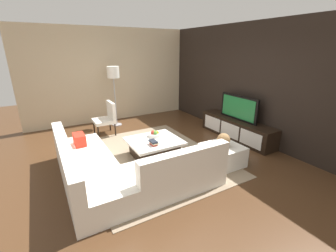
{
  "coord_description": "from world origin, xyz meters",
  "views": [
    {
      "loc": [
        3.85,
        -1.83,
        2.21
      ],
      "look_at": [
        -0.28,
        0.54,
        0.56
      ],
      "focal_mm": 24.2,
      "sensor_mm": 36.0,
      "label": 1
    }
  ],
  "objects_px": {
    "sectional_couch": "(119,169)",
    "accent_chair_near": "(107,116)",
    "television": "(239,108)",
    "fruit_bowl": "(154,134)",
    "decorative_ball": "(224,140)",
    "media_console": "(236,129)",
    "floor_lamp": "(113,76)",
    "coffee_table": "(154,148)",
    "ottoman": "(222,155)",
    "book_stack": "(154,143)"
  },
  "relations": [
    {
      "from": "media_console",
      "to": "floor_lamp",
      "type": "xyz_separation_m",
      "value": [
        -2.54,
        -2.34,
        1.22
      ]
    },
    {
      "from": "floor_lamp",
      "to": "fruit_bowl",
      "type": "xyz_separation_m",
      "value": [
        2.26,
        0.14,
        -1.03
      ]
    },
    {
      "from": "television",
      "to": "floor_lamp",
      "type": "bearing_deg",
      "value": -137.33
    },
    {
      "from": "accent_chair_near",
      "to": "floor_lamp",
      "type": "bearing_deg",
      "value": 136.86
    },
    {
      "from": "media_console",
      "to": "accent_chair_near",
      "type": "xyz_separation_m",
      "value": [
        -1.93,
        -2.77,
        0.24
      ]
    },
    {
      "from": "decorative_ball",
      "to": "book_stack",
      "type": "distance_m",
      "value": 1.37
    },
    {
      "from": "television",
      "to": "fruit_bowl",
      "type": "distance_m",
      "value": 2.25
    },
    {
      "from": "ottoman",
      "to": "book_stack",
      "type": "height_order",
      "value": "book_stack"
    },
    {
      "from": "media_console",
      "to": "television",
      "type": "height_order",
      "value": "television"
    },
    {
      "from": "media_console",
      "to": "ottoman",
      "type": "distance_m",
      "value": 1.56
    },
    {
      "from": "fruit_bowl",
      "to": "media_console",
      "type": "bearing_deg",
      "value": 82.82
    },
    {
      "from": "accent_chair_near",
      "to": "decorative_ball",
      "type": "bearing_deg",
      "value": 20.29
    },
    {
      "from": "television",
      "to": "book_stack",
      "type": "relative_size",
      "value": 5.52
    },
    {
      "from": "sectional_couch",
      "to": "decorative_ball",
      "type": "height_order",
      "value": "sectional_couch"
    },
    {
      "from": "coffee_table",
      "to": "fruit_bowl",
      "type": "bearing_deg",
      "value": 151.09
    },
    {
      "from": "sectional_couch",
      "to": "fruit_bowl",
      "type": "relative_size",
      "value": 9.0
    },
    {
      "from": "media_console",
      "to": "sectional_couch",
      "type": "xyz_separation_m",
      "value": [
        0.53,
        -3.27,
        0.02
      ]
    },
    {
      "from": "media_console",
      "to": "television",
      "type": "bearing_deg",
      "value": 90.0
    },
    {
      "from": "media_console",
      "to": "decorative_ball",
      "type": "height_order",
      "value": "decorative_ball"
    },
    {
      "from": "fruit_bowl",
      "to": "coffee_table",
      "type": "bearing_deg",
      "value": -28.91
    },
    {
      "from": "television",
      "to": "accent_chair_near",
      "type": "bearing_deg",
      "value": -124.89
    },
    {
      "from": "accent_chair_near",
      "to": "ottoman",
      "type": "xyz_separation_m",
      "value": [
        2.81,
        1.49,
        -0.29
      ]
    },
    {
      "from": "coffee_table",
      "to": "book_stack",
      "type": "bearing_deg",
      "value": -28.92
    },
    {
      "from": "television",
      "to": "book_stack",
      "type": "bearing_deg",
      "value": -87.11
    },
    {
      "from": "sectional_couch",
      "to": "floor_lamp",
      "type": "bearing_deg",
      "value": 163.21
    },
    {
      "from": "coffee_table",
      "to": "fruit_bowl",
      "type": "distance_m",
      "value": 0.31
    },
    {
      "from": "ottoman",
      "to": "book_stack",
      "type": "relative_size",
      "value": 3.36
    },
    {
      "from": "floor_lamp",
      "to": "sectional_couch",
      "type": "bearing_deg",
      "value": -16.79
    },
    {
      "from": "decorative_ball",
      "to": "book_stack",
      "type": "relative_size",
      "value": 1.23
    },
    {
      "from": "fruit_bowl",
      "to": "ottoman",
      "type": "bearing_deg",
      "value": 38.36
    },
    {
      "from": "coffee_table",
      "to": "floor_lamp",
      "type": "xyz_separation_m",
      "value": [
        -2.44,
        -0.04,
        1.27
      ]
    },
    {
      "from": "sectional_couch",
      "to": "floor_lamp",
      "type": "height_order",
      "value": "floor_lamp"
    },
    {
      "from": "accent_chair_near",
      "to": "ottoman",
      "type": "height_order",
      "value": "accent_chair_near"
    },
    {
      "from": "television",
      "to": "ottoman",
      "type": "bearing_deg",
      "value": -55.59
    },
    {
      "from": "floor_lamp",
      "to": "ottoman",
      "type": "xyz_separation_m",
      "value": [
        3.42,
        1.06,
        -1.27
      ]
    },
    {
      "from": "sectional_couch",
      "to": "floor_lamp",
      "type": "distance_m",
      "value": 3.43
    },
    {
      "from": "television",
      "to": "sectional_couch",
      "type": "xyz_separation_m",
      "value": [
        0.53,
        -3.27,
        -0.53
      ]
    },
    {
      "from": "coffee_table",
      "to": "accent_chair_near",
      "type": "relative_size",
      "value": 1.22
    },
    {
      "from": "coffee_table",
      "to": "floor_lamp",
      "type": "relative_size",
      "value": 0.62
    },
    {
      "from": "book_stack",
      "to": "accent_chair_near",
      "type": "bearing_deg",
      "value": -170.25
    },
    {
      "from": "media_console",
      "to": "decorative_ball",
      "type": "distance_m",
      "value": 1.58
    },
    {
      "from": "television",
      "to": "decorative_ball",
      "type": "bearing_deg",
      "value": -55.59
    },
    {
      "from": "sectional_couch",
      "to": "accent_chair_near",
      "type": "bearing_deg",
      "value": 168.66
    },
    {
      "from": "accent_chair_near",
      "to": "sectional_couch",
      "type": "bearing_deg",
      "value": -18.95
    },
    {
      "from": "media_console",
      "to": "book_stack",
      "type": "bearing_deg",
      "value": -87.1
    },
    {
      "from": "television",
      "to": "accent_chair_near",
      "type": "distance_m",
      "value": 3.4
    },
    {
      "from": "coffee_table",
      "to": "book_stack",
      "type": "xyz_separation_m",
      "value": [
        0.22,
        -0.12,
        0.23
      ]
    },
    {
      "from": "floor_lamp",
      "to": "ottoman",
      "type": "height_order",
      "value": "floor_lamp"
    },
    {
      "from": "fruit_bowl",
      "to": "decorative_ball",
      "type": "relative_size",
      "value": 1.09
    },
    {
      "from": "television",
      "to": "coffee_table",
      "type": "bearing_deg",
      "value": -92.49
    }
  ]
}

